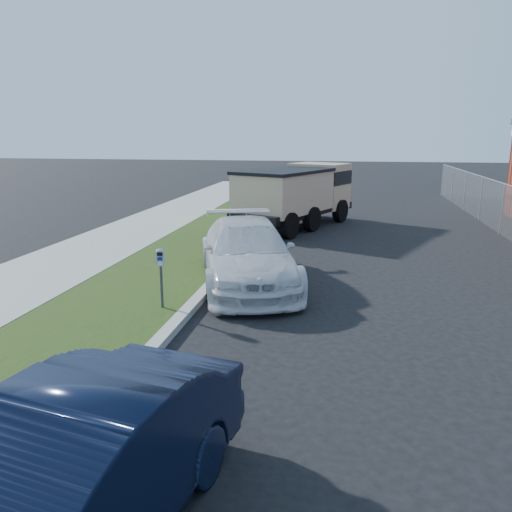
% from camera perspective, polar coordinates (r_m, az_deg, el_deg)
% --- Properties ---
extents(ground, '(120.00, 120.00, 0.00)m').
position_cam_1_polar(ground, '(9.81, 7.09, -7.41)').
color(ground, black).
rests_on(ground, ground).
extents(streetside, '(6.12, 50.00, 0.15)m').
position_cam_1_polar(streetside, '(13.12, -17.41, -2.16)').
color(streetside, gray).
rests_on(streetside, ground).
extents(parking_meter, '(0.19, 0.15, 1.22)m').
position_cam_1_polar(parking_meter, '(10.02, -10.85, -1.07)').
color(parking_meter, '#3F4247').
rests_on(parking_meter, ground).
extents(white_wagon, '(3.56, 5.57, 1.50)m').
position_cam_1_polar(white_wagon, '(12.04, -0.99, 0.45)').
color(white_wagon, silver).
rests_on(white_wagon, ground).
extents(navy_sedan, '(2.27, 4.52, 1.42)m').
position_cam_1_polar(navy_sedan, '(4.75, -21.62, -23.57)').
color(navy_sedan, black).
rests_on(navy_sedan, ground).
extents(dump_truck, '(4.40, 6.35, 2.35)m').
position_cam_1_polar(dump_truck, '(19.71, 4.77, 7.28)').
color(dump_truck, black).
rests_on(dump_truck, ground).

